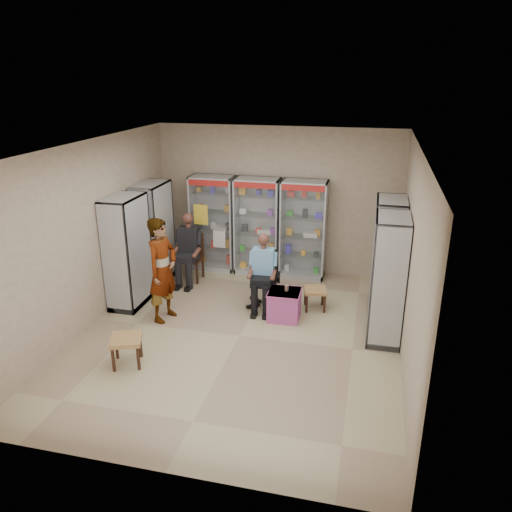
% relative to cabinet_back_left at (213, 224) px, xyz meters
% --- Properties ---
extents(floor, '(6.00, 6.00, 0.00)m').
position_rel_cabinet_back_left_xyz_m(floor, '(1.30, -2.73, -1.00)').
color(floor, tan).
rests_on(floor, ground).
extents(room_shell, '(5.02, 6.02, 3.01)m').
position_rel_cabinet_back_left_xyz_m(room_shell, '(1.30, -2.73, 0.97)').
color(room_shell, tan).
rests_on(room_shell, ground).
extents(cabinet_back_left, '(0.90, 0.50, 2.00)m').
position_rel_cabinet_back_left_xyz_m(cabinet_back_left, '(0.00, 0.00, 0.00)').
color(cabinet_back_left, silver).
rests_on(cabinet_back_left, floor).
extents(cabinet_back_mid, '(0.90, 0.50, 2.00)m').
position_rel_cabinet_back_left_xyz_m(cabinet_back_mid, '(0.95, 0.00, 0.00)').
color(cabinet_back_mid, silver).
rests_on(cabinet_back_mid, floor).
extents(cabinet_back_right, '(0.90, 0.50, 2.00)m').
position_rel_cabinet_back_left_xyz_m(cabinet_back_right, '(1.90, 0.00, 0.00)').
color(cabinet_back_right, '#BABCC2').
rests_on(cabinet_back_right, floor).
extents(cabinet_right_far, '(0.90, 0.50, 2.00)m').
position_rel_cabinet_back_left_xyz_m(cabinet_right_far, '(3.53, -1.13, 0.00)').
color(cabinet_right_far, '#B2B5BA').
rests_on(cabinet_right_far, floor).
extents(cabinet_right_near, '(0.90, 0.50, 2.00)m').
position_rel_cabinet_back_left_xyz_m(cabinet_right_near, '(3.53, -2.23, 0.00)').
color(cabinet_right_near, '#B1B4B9').
rests_on(cabinet_right_near, floor).
extents(cabinet_left_far, '(0.90, 0.50, 2.00)m').
position_rel_cabinet_back_left_xyz_m(cabinet_left_far, '(-0.93, -0.93, 0.00)').
color(cabinet_left_far, silver).
rests_on(cabinet_left_far, floor).
extents(cabinet_left_near, '(0.90, 0.50, 2.00)m').
position_rel_cabinet_back_left_xyz_m(cabinet_left_near, '(-0.93, -2.03, 0.00)').
color(cabinet_left_near, '#B0B4B8').
rests_on(cabinet_left_near, floor).
extents(wooden_chair, '(0.42, 0.42, 0.94)m').
position_rel_cabinet_back_left_xyz_m(wooden_chair, '(-0.25, -0.73, -0.53)').
color(wooden_chair, black).
rests_on(wooden_chair, floor).
extents(seated_customer, '(0.44, 0.60, 1.34)m').
position_rel_cabinet_back_left_xyz_m(seated_customer, '(-0.25, -0.78, -0.33)').
color(seated_customer, black).
rests_on(seated_customer, floor).
extents(office_chair, '(0.59, 0.59, 1.02)m').
position_rel_cabinet_back_left_xyz_m(office_chair, '(1.44, -1.55, -0.49)').
color(office_chair, black).
rests_on(office_chair, floor).
extents(seated_shopkeeper, '(0.46, 0.62, 1.30)m').
position_rel_cabinet_back_left_xyz_m(seated_shopkeeper, '(1.44, -1.60, -0.35)').
color(seated_shopkeeper, '#6AA2D1').
rests_on(seated_shopkeeper, floor).
extents(pink_trunk, '(0.54, 0.52, 0.51)m').
position_rel_cabinet_back_left_xyz_m(pink_trunk, '(1.88, -1.96, -0.75)').
color(pink_trunk, '#C14D94').
rests_on(pink_trunk, floor).
extents(tea_glass, '(0.07, 0.07, 0.10)m').
position_rel_cabinet_back_left_xyz_m(tea_glass, '(1.91, -1.92, -0.44)').
color(tea_glass, '#502806').
rests_on(tea_glass, pink_trunk).
extents(woven_stool_a, '(0.47, 0.47, 0.39)m').
position_rel_cabinet_back_left_xyz_m(woven_stool_a, '(2.35, -1.47, -0.80)').
color(woven_stool_a, '#A48045').
rests_on(woven_stool_a, floor).
extents(woven_stool_b, '(0.56, 0.56, 0.43)m').
position_rel_cabinet_back_left_xyz_m(woven_stool_b, '(-0.06, -3.89, -0.78)').
color(woven_stool_b, olive).
rests_on(woven_stool_b, floor).
extents(standing_man, '(0.57, 0.73, 1.79)m').
position_rel_cabinet_back_left_xyz_m(standing_man, '(-0.10, -2.43, -0.10)').
color(standing_man, gray).
rests_on(standing_man, floor).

